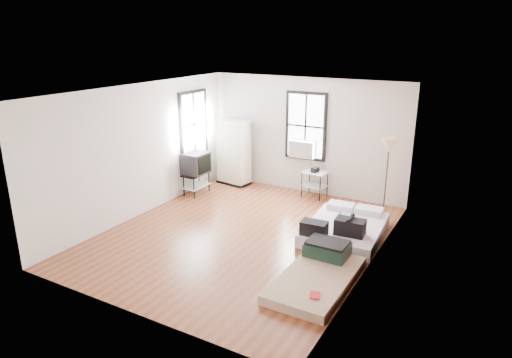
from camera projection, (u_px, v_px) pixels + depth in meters
The scene contains 8 objects.
ground at pixel (243, 235), 8.95m from camera, with size 6.00×6.00×0.00m, color brown.
room_shell at pixel (262, 146), 8.61m from camera, with size 5.02×6.02×2.80m.
mattress_main at pixel (344, 228), 8.86m from camera, with size 1.50×1.96×0.60m.
mattress_bare at pixel (319, 272), 7.32m from camera, with size 1.03×1.94×0.42m.
wardrobe at pixel (234, 153), 11.75m from camera, with size 0.90×0.59×1.67m.
side_table at pixel (315, 177), 10.87m from camera, with size 0.60×0.50×0.74m.
floor_lamp at pixel (389, 149), 9.40m from camera, with size 0.37×0.37×1.74m.
tv_stand at pixel (196, 165), 11.00m from camera, with size 0.53×0.74×1.04m.
Camera 1 is at (4.23, -7.00, 3.80)m, focal length 32.00 mm.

